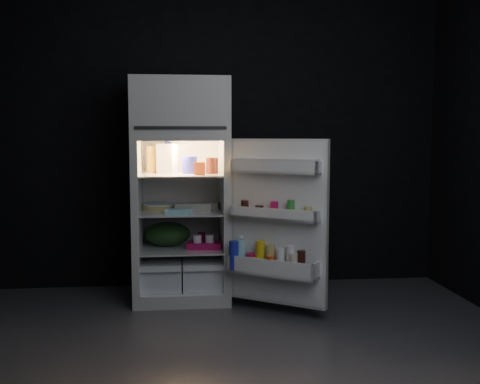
{
  "coord_description": "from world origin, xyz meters",
  "views": [
    {
      "loc": [
        -0.31,
        -3.27,
        1.33
      ],
      "look_at": [
        0.15,
        1.0,
        0.9
      ],
      "focal_mm": 42.0,
      "sensor_mm": 36.0,
      "label": 1
    }
  ],
  "objects": [
    {
      "name": "pie",
      "position": [
        -0.47,
        1.38,
        0.75
      ],
      "size": [
        0.35,
        0.35,
        0.04
      ],
      "primitive_type": "cylinder",
      "rotation": [
        0.0,
        0.0,
        0.09
      ],
      "color": "tan",
      "rests_on": "refrigerator"
    },
    {
      "name": "produce_bag",
      "position": [
        -0.42,
        1.33,
        0.52
      ],
      "size": [
        0.4,
        0.35,
        0.2
      ],
      "primitive_type": "ellipsoid",
      "rotation": [
        0.0,
        0.0,
        -0.09
      ],
      "color": "#193815",
      "rests_on": "refrigerator"
    },
    {
      "name": "jam_jar",
      "position": [
        -0.05,
        1.26,
        1.09
      ],
      "size": [
        0.12,
        0.12,
        0.13
      ],
      "primitive_type": "cylinder",
      "rotation": [
        0.0,
        0.0,
        0.22
      ],
      "color": "black",
      "rests_on": "refrigerator"
    },
    {
      "name": "egg_carton",
      "position": [
        -0.21,
        1.18,
        0.76
      ],
      "size": [
        0.29,
        0.11,
        0.07
      ],
      "primitive_type": "cube",
      "rotation": [
        0.0,
        0.0,
        -0.0
      ],
      "color": "gray",
      "rests_on": "refrigerator"
    },
    {
      "name": "floor",
      "position": [
        0.0,
        0.0,
        0.0
      ],
      "size": [
        4.0,
        3.4,
        0.0
      ],
      "primitive_type": "cube",
      "color": "#49494E",
      "rests_on": "ground"
    },
    {
      "name": "wall_back",
      "position": [
        0.0,
        1.7,
        1.35
      ],
      "size": [
        4.0,
        0.0,
        2.7
      ],
      "primitive_type": "cube",
      "color": "black",
      "rests_on": "ground"
    },
    {
      "name": "fridge_door",
      "position": [
        0.38,
        0.74,
        0.68
      ],
      "size": [
        0.7,
        0.56,
        1.22
      ],
      "color": "silver",
      "rests_on": "ground"
    },
    {
      "name": "wrapped_pkg",
      "position": [
        -0.06,
        1.39,
        0.75
      ],
      "size": [
        0.15,
        0.14,
        0.05
      ],
      "primitive_type": "cube",
      "rotation": [
        0.0,
        0.0,
        -0.2
      ],
      "color": "beige",
      "rests_on": "refrigerator"
    },
    {
      "name": "small_can_silver",
      "position": [
        -0.02,
        1.4,
        0.47
      ],
      "size": [
        0.1,
        0.1,
        0.09
      ],
      "primitive_type": "cylinder",
      "rotation": [
        0.0,
        0.0,
        0.37
      ],
      "color": "silver",
      "rests_on": "refrigerator"
    },
    {
      "name": "small_carton",
      "position": [
        -0.16,
        1.13,
        1.08
      ],
      "size": [
        0.09,
        0.07,
        0.1
      ],
      "primitive_type": "cube",
      "rotation": [
        0.0,
        0.0,
        -0.05
      ],
      "color": "#C84A17",
      "rests_on": "refrigerator"
    },
    {
      "name": "amber_bottle",
      "position": [
        -0.54,
        1.36,
        1.14
      ],
      "size": [
        0.08,
        0.08,
        0.22
      ],
      "primitive_type": "cylinder",
      "rotation": [
        0.0,
        0.0,
        -0.06
      ],
      "color": "#C28A1F",
      "rests_on": "refrigerator"
    },
    {
      "name": "flat_package",
      "position": [
        -0.32,
        1.05,
        0.75
      ],
      "size": [
        0.22,
        0.16,
        0.04
      ],
      "primitive_type": "cube",
      "rotation": [
        0.0,
        0.0,
        -0.34
      ],
      "color": "#94D4E4",
      "rests_on": "refrigerator"
    },
    {
      "name": "mayo_jar",
      "position": [
        -0.23,
        1.29,
        1.1
      ],
      "size": [
        0.14,
        0.14,
        0.14
      ],
      "primitive_type": "cylinder",
      "rotation": [
        0.0,
        0.0,
        0.15
      ],
      "color": "#1F26AB",
      "rests_on": "refrigerator"
    },
    {
      "name": "wall_front",
      "position": [
        0.0,
        -1.7,
        1.35
      ],
      "size": [
        4.0,
        0.0,
        2.7
      ],
      "primitive_type": "cube",
      "color": "black",
      "rests_on": "ground"
    },
    {
      "name": "refrigerator",
      "position": [
        -0.3,
        1.32,
        0.96
      ],
      "size": [
        0.76,
        0.71,
        1.78
      ],
      "color": "silver",
      "rests_on": "ground"
    },
    {
      "name": "milk_jug",
      "position": [
        -0.41,
        1.35,
        1.15
      ],
      "size": [
        0.18,
        0.18,
        0.24
      ],
      "primitive_type": "cube",
      "rotation": [
        0.0,
        0.0,
        -0.36
      ],
      "color": "white",
      "rests_on": "refrigerator"
    },
    {
      "name": "yogurt_tray",
      "position": [
        -0.12,
        1.19,
        0.45
      ],
      "size": [
        0.3,
        0.19,
        0.05
      ],
      "primitive_type": "cube",
      "rotation": [
        0.0,
        0.0,
        -0.14
      ],
      "color": "#B60F4D",
      "rests_on": "refrigerator"
    },
    {
      "name": "small_can_red",
      "position": [
        -0.13,
        1.43,
        0.47
      ],
      "size": [
        0.07,
        0.07,
        0.09
      ],
      "primitive_type": "cylinder",
      "rotation": [
        0.0,
        0.0,
        0.15
      ],
      "color": "#B60F4D",
      "rests_on": "refrigerator"
    }
  ]
}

